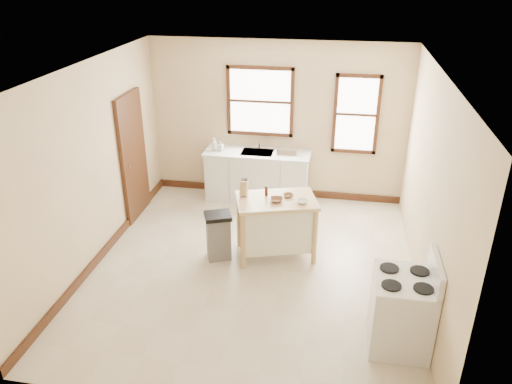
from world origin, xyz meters
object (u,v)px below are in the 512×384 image
Objects in this scene: soap_bottle_b at (221,146)px; knife_block at (244,189)px; kitchen_island at (276,227)px; trash_bin at (218,236)px; bowl_c at (302,202)px; bowl_a at (276,200)px; bowl_b at (288,195)px; dish_rack at (288,151)px; soap_bottle_a at (214,144)px; gas_stove at (402,302)px; pepper_grinder at (266,191)px.

knife_block reaches higher than soap_bottle_b.
knife_block is at bearing 157.93° from kitchen_island.
trash_bin is at bearing -133.47° from knife_block.
bowl_c is at bearing -26.78° from kitchen_island.
bowl_a is 1.30× the size of bowl_b.
trash_bin is at bearing -118.34° from dish_rack.
kitchen_island is 5.60× the size of knife_block.
soap_bottle_a reaches higher than bowl_a.
trash_bin is 0.62× the size of gas_stove.
bowl_a is at bearing -33.53° from soap_bottle_b.
soap_bottle_b reaches higher than bowl_a.
soap_bottle_b reaches higher than dish_rack.
kitchen_island is at bearing 135.12° from gas_stove.
gas_stove reaches higher than pepper_grinder.
soap_bottle_a is 2.28m from kitchen_island.
soap_bottle_a is 1.57× the size of bowl_b.
trash_bin is at bearing 178.62° from kitchen_island.
bowl_a reaches higher than kitchen_island.
dish_rack reaches higher than bowl_b.
soap_bottle_a reaches higher than soap_bottle_b.
bowl_b is (0.63, 0.07, -0.08)m from knife_block.
dish_rack reaches higher than bowl_c.
bowl_c is (0.22, -0.18, 0.01)m from bowl_b.
bowl_b is at bearing -90.82° from dish_rack.
kitchen_island is at bearing 96.46° from bowl_a.
dish_rack is at bearing 74.90° from kitchen_island.
gas_stove is (1.48, -1.74, -0.36)m from bowl_b.
dish_rack reaches higher than bowl_a.
bowl_c is 0.22× the size of trash_bin.
bowl_c is 2.04m from gas_stove.
knife_block is 0.50m from bowl_a.
gas_stove is (1.68, -3.42, -0.39)m from dish_rack.
dish_rack is at bearing 86.38° from pepper_grinder.
trash_bin is (-0.75, -2.02, -0.61)m from dish_rack.
dish_rack is 0.32× the size of gas_stove.
soap_bottle_b is 0.15× the size of gas_stove.
gas_stove is (2.85, -3.37, -0.43)m from soap_bottle_b.
bowl_a is 0.26× the size of trash_bin.
gas_stove reaches higher than bowl_c.
pepper_grinder reaches higher than bowl_b.
dish_rack is (1.29, 0.05, -0.07)m from soap_bottle_a.
soap_bottle_b is at bearing 122.80° from pepper_grinder.
bowl_a is at bearing -96.01° from dish_rack.
soap_bottle_a is at bearing 132.49° from bowl_b.
dish_rack is 3.83m from gas_stove.
gas_stove reaches higher than bowl_a.
bowl_c is at bearing -16.84° from pepper_grinder.
knife_block is at bearing -51.90° from soap_bottle_a.
trash_bin is (-1.18, -0.16, -0.58)m from bowl_c.
soap_bottle_b is 2.11m from trash_bin.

